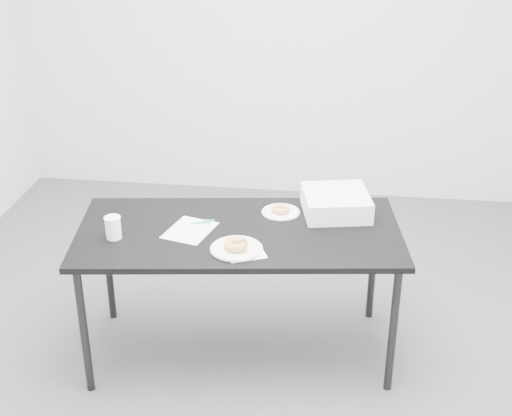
# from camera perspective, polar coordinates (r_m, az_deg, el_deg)

# --- Properties ---
(floor) EXTENTS (4.00, 4.00, 0.00)m
(floor) POSITION_cam_1_polar(r_m,az_deg,el_deg) (4.05, -1.20, -10.25)
(floor) COLOR #4B4C50
(floor) RESTS_ON ground
(wall_back) EXTENTS (4.00, 0.02, 2.70)m
(wall_back) POSITION_cam_1_polar(r_m,az_deg,el_deg) (5.35, 1.86, 14.73)
(wall_back) COLOR silver
(wall_back) RESTS_ON floor
(table) EXTENTS (1.70, 0.96, 0.74)m
(table) POSITION_cam_1_polar(r_m,az_deg,el_deg) (3.58, -1.37, -2.55)
(table) COLOR black
(table) RESTS_ON floor
(scorecard) EXTENTS (0.26, 0.30, 0.00)m
(scorecard) POSITION_cam_1_polar(r_m,az_deg,el_deg) (3.56, -5.31, -1.78)
(scorecard) COLOR white
(scorecard) RESTS_ON table
(logo_patch) EXTENTS (0.05, 0.05, 0.00)m
(logo_patch) POSITION_cam_1_polar(r_m,az_deg,el_deg) (3.64, -3.94, -1.09)
(logo_patch) COLOR #33912A
(logo_patch) RESTS_ON scorecard
(pen) EXTENTS (0.11, 0.06, 0.01)m
(pen) POSITION_cam_1_polar(r_m,az_deg,el_deg) (3.63, -4.27, -1.12)
(pen) COLOR #0D9190
(pen) RESTS_ON scorecard
(napkin) EXTENTS (0.23, 0.23, 0.00)m
(napkin) POSITION_cam_1_polar(r_m,az_deg,el_deg) (3.36, -0.90, -3.51)
(napkin) COLOR white
(napkin) RESTS_ON table
(plate_near) EXTENTS (0.25, 0.25, 0.01)m
(plate_near) POSITION_cam_1_polar(r_m,az_deg,el_deg) (3.37, -1.58, -3.27)
(plate_near) COLOR white
(plate_near) RESTS_ON napkin
(donut_near) EXTENTS (0.14, 0.14, 0.04)m
(donut_near) POSITION_cam_1_polar(r_m,az_deg,el_deg) (3.36, -1.58, -2.93)
(donut_near) COLOR #BF7D3C
(donut_near) RESTS_ON plate_near
(plate_far) EXTENTS (0.20, 0.20, 0.01)m
(plate_far) POSITION_cam_1_polar(r_m,az_deg,el_deg) (3.73, 1.99, -0.33)
(plate_far) COLOR white
(plate_far) RESTS_ON table
(donut_far) EXTENTS (0.12, 0.12, 0.03)m
(donut_far) POSITION_cam_1_polar(r_m,az_deg,el_deg) (3.72, 2.00, -0.08)
(donut_far) COLOR #BF7D3C
(donut_far) RESTS_ON plate_far
(coffee_cup) EXTENTS (0.08, 0.08, 0.11)m
(coffee_cup) POSITION_cam_1_polar(r_m,az_deg,el_deg) (3.52, -11.36, -1.54)
(coffee_cup) COLOR white
(coffee_cup) RESTS_ON table
(cup_lid) EXTENTS (0.10, 0.10, 0.01)m
(cup_lid) POSITION_cam_1_polar(r_m,az_deg,el_deg) (3.82, 4.78, 0.29)
(cup_lid) COLOR white
(cup_lid) RESTS_ON table
(bakery_box) EXTENTS (0.39, 0.39, 0.11)m
(bakery_box) POSITION_cam_1_polar(r_m,az_deg,el_deg) (3.73, 6.40, 0.42)
(bakery_box) COLOR white
(bakery_box) RESTS_ON table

